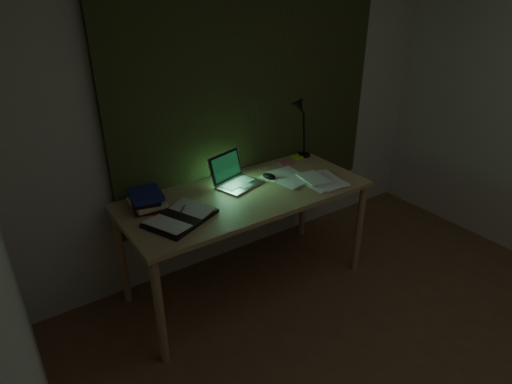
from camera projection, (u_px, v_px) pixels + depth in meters
wall_back at (250, 100)px, 3.15m from camera, size 3.50×0.00×2.50m
curtain at (253, 73)px, 3.03m from camera, size 2.20×0.06×2.00m
desk at (247, 241)px, 3.04m from camera, size 1.68×0.73×0.76m
laptop at (239, 172)px, 2.92m from camera, size 0.38×0.41×0.21m
open_textbook at (180, 217)px, 2.54m from camera, size 0.47×0.42×0.03m
book_stack at (146, 200)px, 2.65m from camera, size 0.22×0.25×0.12m
loose_papers at (306, 179)px, 3.03m from camera, size 0.41×0.43×0.02m
mouse at (269, 176)px, 3.06m from camera, size 0.09×0.12×0.04m
sticky_yellow at (297, 157)px, 3.43m from camera, size 0.08×0.08×0.02m
sticky_pink at (284, 163)px, 3.31m from camera, size 0.09×0.09×0.02m
desk_lamp at (306, 125)px, 3.35m from camera, size 0.38×0.31×0.52m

